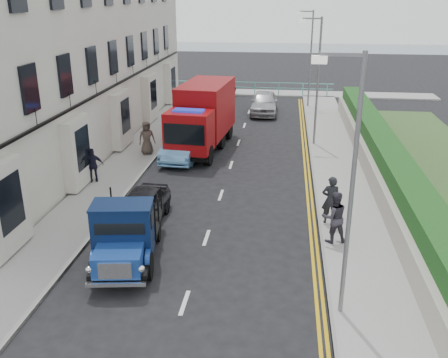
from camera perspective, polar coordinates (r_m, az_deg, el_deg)
ground at (r=16.18m, az=-3.13°, el=-9.95°), size 120.00×120.00×0.00m
pavement_west at (r=25.33m, az=-11.22°, el=1.44°), size 2.40×38.00×0.12m
pavement_east at (r=24.27m, az=13.08°, el=0.43°), size 2.60×38.00×0.12m
promenade at (r=43.54m, az=3.58°, el=9.81°), size 30.00×2.50×0.12m
sea_plane at (r=74.19m, az=5.17°, el=14.22°), size 120.00×120.00×0.00m
terrace_west at (r=29.29m, az=-18.10°, el=17.63°), size 6.31×30.20×14.25m
garden_east at (r=24.29m, az=17.72°, el=2.09°), size 1.45×28.00×1.75m
seafront_railing at (r=42.66m, az=3.53°, el=10.30°), size 13.00×0.08×1.11m
lamp_near at (r=12.53m, az=13.99°, el=0.29°), size 1.23×0.18×7.00m
lamp_mid at (r=28.06m, az=10.47°, el=11.65°), size 1.23×0.18×7.00m
lamp_far at (r=37.96m, az=9.72°, el=13.98°), size 1.23×0.18×7.00m
bedford_lorry at (r=16.01m, az=-11.27°, el=-6.59°), size 2.44×4.80×2.18m
red_lorry at (r=27.47m, az=-2.43°, el=7.29°), size 2.90×6.94×3.54m
parked_car_front at (r=18.89m, az=-9.47°, el=-3.27°), size 1.69×3.89×1.31m
parked_car_mid at (r=26.16m, az=-4.67°, el=3.95°), size 1.74×4.54×1.48m
parked_car_rear at (r=32.79m, az=-2.24°, el=7.40°), size 2.63×5.17×1.44m
seafront_car_left at (r=41.35m, az=-1.54°, el=10.23°), size 4.48×5.90×1.49m
seafront_car_right at (r=36.09m, az=4.61°, el=8.70°), size 1.90×4.66×1.58m
pedestrian_east_near at (r=18.77m, az=12.10°, el=-2.35°), size 0.68×0.46×1.83m
pedestrian_east_far at (r=17.40m, az=12.47°, el=-4.27°), size 1.03×0.89×1.83m
pedestrian_west_near at (r=23.17m, az=-14.73°, el=1.53°), size 1.00×0.71×1.57m
pedestrian_west_far at (r=26.64m, az=-8.82°, el=4.67°), size 1.02×0.90×1.76m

